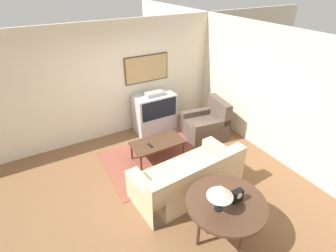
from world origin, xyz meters
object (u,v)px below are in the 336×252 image
(console_table, at_px, (226,205))
(mantel_clock, at_px, (237,196))
(tv, at_px, (155,113))
(coffee_table, at_px, (158,144))
(couch, at_px, (188,179))
(table_lamp, at_px, (221,191))
(armchair, at_px, (206,126))

(console_table, distance_m, mantel_clock, 0.21)
(tv, relative_size, coffee_table, 0.96)
(tv, bearing_deg, coffee_table, -114.43)
(coffee_table, relative_size, mantel_clock, 6.03)
(tv, height_order, console_table, tv)
(tv, distance_m, console_table, 3.38)
(couch, distance_m, console_table, 1.14)
(couch, height_order, table_lamp, table_lamp)
(armchair, bearing_deg, couch, -37.99)
(coffee_table, bearing_deg, couch, -89.07)
(tv, xyz_separation_m, couch, (-0.48, -2.26, -0.21))
(tv, distance_m, couch, 2.32)
(tv, xyz_separation_m, table_lamp, (-0.75, -3.38, 0.57))
(armchair, distance_m, table_lamp, 3.11)
(tv, distance_m, armchair, 1.32)
(coffee_table, height_order, mantel_clock, mantel_clock)
(tv, xyz_separation_m, console_table, (-0.56, -3.33, 0.17))
(console_table, bearing_deg, couch, 85.61)
(mantel_clock, bearing_deg, couch, 92.93)
(tv, xyz_separation_m, armchair, (0.95, -0.89, -0.20))
(couch, bearing_deg, coffee_table, -93.33)
(console_table, bearing_deg, coffee_table, 88.37)
(tv, bearing_deg, armchair, -43.06)
(coffee_table, relative_size, console_table, 0.96)
(couch, xyz_separation_m, console_table, (-0.08, -1.08, 0.38))
(coffee_table, distance_m, table_lamp, 2.40)
(coffee_table, bearing_deg, console_table, -91.63)
(tv, height_order, table_lamp, table_lamp)
(table_lamp, bearing_deg, tv, 77.50)
(tv, distance_m, table_lamp, 3.51)
(tv, height_order, armchair, tv)
(couch, relative_size, coffee_table, 1.85)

